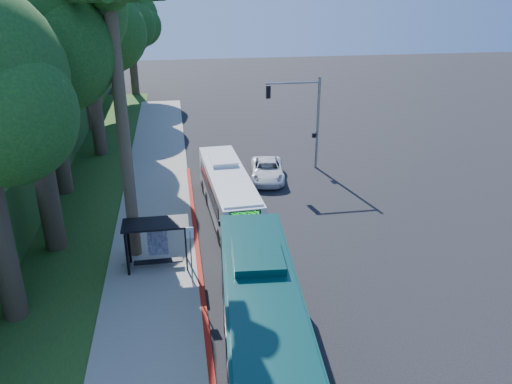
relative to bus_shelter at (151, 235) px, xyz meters
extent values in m
plane|color=black|center=(7.26, 2.86, -1.81)|extent=(140.00, 140.00, 0.00)
cube|color=gray|center=(-0.04, 2.86, -1.75)|extent=(4.50, 70.00, 0.12)
cube|color=maroon|center=(2.26, -1.14, -1.74)|extent=(0.25, 30.00, 0.13)
cube|color=#234719|center=(-5.74, 7.86, -1.78)|extent=(8.00, 70.00, 0.06)
cube|color=black|center=(0.26, -0.14, 0.69)|extent=(3.20, 1.50, 0.10)
cube|color=black|center=(-1.19, -0.14, -0.61)|extent=(0.06, 1.30, 2.20)
cube|color=navy|center=(0.26, 0.56, -0.56)|extent=(1.00, 0.12, 1.70)
cube|color=black|center=(0.26, -0.24, -1.36)|extent=(2.40, 0.40, 0.06)
cube|color=black|center=(-1.14, 0.46, -0.61)|extent=(0.08, 0.08, 2.40)
cube|color=black|center=(1.66, 0.46, -0.61)|extent=(0.08, 0.08, 2.40)
cube|color=black|center=(-1.14, -0.74, -0.61)|extent=(0.08, 0.08, 2.40)
cube|color=black|center=(1.66, -0.74, -0.61)|extent=(0.08, 0.08, 2.40)
cylinder|color=gray|center=(1.86, -2.14, -0.31)|extent=(0.06, 0.06, 3.00)
cube|color=white|center=(1.86, -2.14, 1.09)|extent=(0.35, 0.04, 0.55)
cylinder|color=gray|center=(12.06, 12.86, 1.69)|extent=(0.20, 0.20, 7.00)
cylinder|color=gray|center=(10.06, 12.86, 4.79)|extent=(4.00, 0.14, 0.14)
cube|color=black|center=(8.26, 12.86, 4.19)|extent=(0.30, 0.30, 0.90)
cube|color=black|center=(11.81, 12.86, 0.79)|extent=(0.25, 0.25, 0.35)
cylinder|color=#4C3F2D|center=(-0.94, 1.36, 4.69)|extent=(0.60, 0.60, 13.00)
cylinder|color=#382B1E|center=(-5.24, 2.86, 3.44)|extent=(1.10, 1.10, 10.50)
sphere|color=#113F16|center=(-5.24, 2.86, 9.89)|extent=(8.00, 8.00, 8.00)
sphere|color=#113F16|center=(-3.64, 1.66, 8.69)|extent=(5.60, 5.60, 5.60)
cylinder|color=#382B1E|center=(-6.24, 10.86, 4.14)|extent=(1.18, 1.18, 11.90)
sphere|color=#113F16|center=(-4.24, 9.36, 10.09)|extent=(7.00, 7.00, 7.00)
sphere|color=#113F16|center=(-7.99, 12.61, 10.43)|extent=(6.50, 6.50, 6.50)
cylinder|color=#382B1E|center=(-4.74, 18.86, 3.09)|extent=(1.06, 1.06, 9.80)
sphere|color=#113F16|center=(-4.74, 18.86, 9.11)|extent=(8.40, 8.40, 8.40)
sphere|color=#113F16|center=(-3.06, 17.60, 7.99)|extent=(5.88, 5.88, 5.88)
sphere|color=#113F16|center=(-6.21, 20.33, 8.27)|extent=(5.46, 5.46, 5.46)
cylinder|color=#382B1E|center=(-6.74, 26.86, 3.79)|extent=(1.14, 1.14, 11.20)
sphere|color=#113F16|center=(-4.82, 25.42, 9.39)|extent=(6.72, 6.72, 6.72)
sphere|color=#113F16|center=(-8.42, 28.54, 9.71)|extent=(6.24, 6.24, 6.24)
cylinder|color=#382B1E|center=(-4.24, 34.86, 2.74)|extent=(1.02, 1.02, 9.10)
sphere|color=#113F16|center=(-4.24, 34.86, 8.33)|extent=(8.00, 8.00, 8.00)
sphere|color=#113F16|center=(-2.64, 33.66, 7.29)|extent=(5.60, 5.60, 5.60)
sphere|color=#113F16|center=(-5.64, 36.26, 7.55)|extent=(5.20, 5.20, 5.20)
cylinder|color=#382B1E|center=(-3.24, 42.86, 2.39)|extent=(0.98, 0.98, 8.40)
sphere|color=#113F16|center=(-3.24, 42.86, 7.55)|extent=(7.00, 7.00, 7.00)
sphere|color=#113F16|center=(-1.84, 41.81, 6.59)|extent=(4.90, 4.90, 4.90)
sphere|color=#113F16|center=(-4.47, 44.08, 6.83)|extent=(4.55, 4.55, 4.55)
sphere|color=#113F16|center=(-4.30, -4.22, 7.29)|extent=(5.04, 5.04, 5.04)
cube|color=silver|center=(4.42, 5.31, -0.24)|extent=(2.79, 10.68, 2.51)
cube|color=black|center=(4.42, 5.31, -1.54)|extent=(2.82, 10.74, 0.31)
cube|color=black|center=(4.39, 5.75, 0.00)|extent=(2.73, 8.36, 0.97)
cube|color=black|center=(4.69, 0.07, -0.04)|extent=(1.98, 0.21, 1.23)
cube|color=black|center=(4.14, 10.55, 0.05)|extent=(1.80, 0.20, 0.88)
cube|color=#19E533|center=(4.69, 0.06, 0.79)|extent=(1.46, 0.16, 0.25)
cube|color=silver|center=(4.42, 5.31, 1.06)|extent=(2.59, 10.15, 0.11)
cube|color=silver|center=(4.32, 7.07, 1.21)|extent=(1.69, 2.28, 0.31)
cylinder|color=black|center=(3.57, 1.88, -1.37)|extent=(0.31, 0.89, 0.88)
cylinder|color=black|center=(5.61, 1.98, -1.37)|extent=(0.31, 0.89, 0.88)
cylinder|color=black|center=(3.19, 9.27, -1.37)|extent=(0.31, 0.89, 0.88)
cylinder|color=black|center=(5.22, 9.38, -1.37)|extent=(0.31, 0.89, 0.88)
cube|color=#093331|center=(4.17, -8.01, 0.07)|extent=(3.64, 12.86, 3.01)
cube|color=black|center=(4.17, -8.01, -1.49)|extent=(3.67, 12.93, 0.37)
cube|color=black|center=(4.21, -7.48, 0.36)|extent=(3.49, 10.08, 1.16)
cube|color=black|center=(4.64, -1.73, 0.42)|extent=(2.16, 0.29, 1.06)
cube|color=#093331|center=(4.17, -8.01, 1.63)|extent=(3.37, 12.21, 0.13)
cube|color=#093331|center=(4.33, -5.90, 1.81)|extent=(2.08, 2.78, 0.37)
cylinder|color=black|center=(3.31, -3.10, -1.28)|extent=(0.40, 1.08, 1.06)
cylinder|color=black|center=(5.75, -3.29, -1.28)|extent=(0.40, 1.08, 1.06)
imported|color=white|center=(7.89, 11.02, -1.11)|extent=(3.02, 5.30, 1.39)
camera|label=1|loc=(1.55, -22.32, 11.56)|focal=35.00mm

